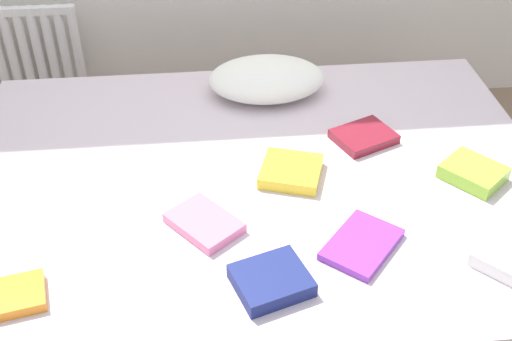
{
  "coord_description": "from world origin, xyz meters",
  "views": [
    {
      "loc": [
        -0.17,
        -1.69,
        1.81
      ],
      "look_at": [
        0.0,
        0.05,
        0.48
      ],
      "focal_mm": 45.46,
      "sensor_mm": 36.0,
      "label": 1
    }
  ],
  "objects_px": {
    "textbook_lime": "(473,173)",
    "textbook_orange": "(6,298)",
    "textbook_pink": "(204,223)",
    "textbook_yellow": "(291,171)",
    "radiator": "(26,55)",
    "bed": "(257,231)",
    "textbook_maroon": "(364,137)",
    "textbook_navy": "(271,281)",
    "pillow": "(267,79)",
    "textbook_white": "(509,255)",
    "textbook_purple": "(362,244)"
  },
  "relations": [
    {
      "from": "textbook_pink",
      "to": "textbook_orange",
      "type": "distance_m",
      "value": 0.58
    },
    {
      "from": "textbook_yellow",
      "to": "textbook_navy",
      "type": "xyz_separation_m",
      "value": [
        -0.12,
        -0.48,
        0.0
      ]
    },
    {
      "from": "pillow",
      "to": "textbook_maroon",
      "type": "height_order",
      "value": "pillow"
    },
    {
      "from": "bed",
      "to": "radiator",
      "type": "height_order",
      "value": "radiator"
    },
    {
      "from": "textbook_lime",
      "to": "textbook_orange",
      "type": "relative_size",
      "value": 0.92
    },
    {
      "from": "textbook_pink",
      "to": "textbook_yellow",
      "type": "distance_m",
      "value": 0.37
    },
    {
      "from": "textbook_purple",
      "to": "textbook_maroon",
      "type": "bearing_deg",
      "value": 26.89
    },
    {
      "from": "radiator",
      "to": "bed",
      "type": "bearing_deg",
      "value": -50.33
    },
    {
      "from": "bed",
      "to": "textbook_yellow",
      "type": "xyz_separation_m",
      "value": [
        0.11,
        -0.02,
        0.27
      ]
    },
    {
      "from": "textbook_navy",
      "to": "textbook_pink",
      "type": "bearing_deg",
      "value": 105.36
    },
    {
      "from": "textbook_pink",
      "to": "textbook_orange",
      "type": "height_order",
      "value": "textbook_pink"
    },
    {
      "from": "textbook_white",
      "to": "textbook_yellow",
      "type": "bearing_deg",
      "value": 97.71
    },
    {
      "from": "pillow",
      "to": "textbook_pink",
      "type": "bearing_deg",
      "value": -109.64
    },
    {
      "from": "textbook_pink",
      "to": "textbook_yellow",
      "type": "bearing_deg",
      "value": 87.82
    },
    {
      "from": "textbook_orange",
      "to": "textbook_navy",
      "type": "bearing_deg",
      "value": -13.26
    },
    {
      "from": "radiator",
      "to": "textbook_purple",
      "type": "height_order",
      "value": "radiator"
    },
    {
      "from": "textbook_purple",
      "to": "textbook_maroon",
      "type": "distance_m",
      "value": 0.55
    },
    {
      "from": "textbook_pink",
      "to": "textbook_lime",
      "type": "distance_m",
      "value": 0.9
    },
    {
      "from": "textbook_navy",
      "to": "textbook_maroon",
      "type": "height_order",
      "value": "textbook_navy"
    },
    {
      "from": "textbook_lime",
      "to": "textbook_yellow",
      "type": "distance_m",
      "value": 0.6
    },
    {
      "from": "bed",
      "to": "textbook_white",
      "type": "relative_size",
      "value": 10.74
    },
    {
      "from": "textbook_lime",
      "to": "textbook_orange",
      "type": "xyz_separation_m",
      "value": [
        -1.42,
        -0.39,
        -0.01
      ]
    },
    {
      "from": "textbook_orange",
      "to": "textbook_navy",
      "type": "height_order",
      "value": "textbook_navy"
    },
    {
      "from": "textbook_navy",
      "to": "textbook_maroon",
      "type": "xyz_separation_m",
      "value": [
        0.41,
        0.66,
        -0.01
      ]
    },
    {
      "from": "bed",
      "to": "textbook_pink",
      "type": "relative_size",
      "value": 9.42
    },
    {
      "from": "pillow",
      "to": "textbook_white",
      "type": "distance_m",
      "value": 1.15
    },
    {
      "from": "radiator",
      "to": "textbook_orange",
      "type": "height_order",
      "value": "radiator"
    },
    {
      "from": "textbook_lime",
      "to": "radiator",
      "type": "bearing_deg",
      "value": -167.62
    },
    {
      "from": "textbook_lime",
      "to": "textbook_purple",
      "type": "height_order",
      "value": "textbook_lime"
    },
    {
      "from": "textbook_orange",
      "to": "bed",
      "type": "bearing_deg",
      "value": 21.96
    },
    {
      "from": "textbook_maroon",
      "to": "pillow",
      "type": "bearing_deg",
      "value": 106.57
    },
    {
      "from": "textbook_orange",
      "to": "textbook_maroon",
      "type": "bearing_deg",
      "value": 18.08
    },
    {
      "from": "textbook_lime",
      "to": "textbook_navy",
      "type": "height_order",
      "value": "textbook_lime"
    },
    {
      "from": "pillow",
      "to": "textbook_orange",
      "type": "relative_size",
      "value": 2.27
    },
    {
      "from": "textbook_pink",
      "to": "textbook_maroon",
      "type": "height_order",
      "value": "same"
    },
    {
      "from": "bed",
      "to": "textbook_maroon",
      "type": "bearing_deg",
      "value": 22.39
    },
    {
      "from": "textbook_navy",
      "to": "textbook_yellow",
      "type": "bearing_deg",
      "value": 57.31
    },
    {
      "from": "textbook_pink",
      "to": "textbook_navy",
      "type": "relative_size",
      "value": 1.1
    },
    {
      "from": "bed",
      "to": "textbook_orange",
      "type": "xyz_separation_m",
      "value": [
        -0.71,
        -0.48,
        0.27
      ]
    },
    {
      "from": "textbook_yellow",
      "to": "textbook_orange",
      "type": "relative_size",
      "value": 0.96
    },
    {
      "from": "textbook_pink",
      "to": "bed",
      "type": "bearing_deg",
      "value": 103.22
    },
    {
      "from": "textbook_navy",
      "to": "textbook_white",
      "type": "bearing_deg",
      "value": -15.65
    },
    {
      "from": "radiator",
      "to": "textbook_lime",
      "type": "height_order",
      "value": "radiator"
    },
    {
      "from": "pillow",
      "to": "textbook_purple",
      "type": "xyz_separation_m",
      "value": [
        0.18,
        -0.9,
        -0.05
      ]
    },
    {
      "from": "textbook_yellow",
      "to": "textbook_purple",
      "type": "relative_size",
      "value": 0.81
    },
    {
      "from": "textbook_lime",
      "to": "textbook_white",
      "type": "bearing_deg",
      "value": -45.92
    },
    {
      "from": "textbook_yellow",
      "to": "textbook_white",
      "type": "xyz_separation_m",
      "value": [
        0.56,
        -0.45,
        0.0
      ]
    },
    {
      "from": "textbook_orange",
      "to": "radiator",
      "type": "bearing_deg",
      "value": 87.38
    },
    {
      "from": "radiator",
      "to": "textbook_purple",
      "type": "relative_size",
      "value": 2.27
    },
    {
      "from": "textbook_orange",
      "to": "textbook_navy",
      "type": "distance_m",
      "value": 0.7
    }
  ]
}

